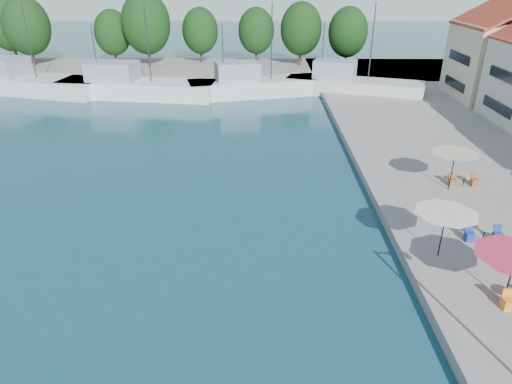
{
  "coord_description": "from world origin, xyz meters",
  "views": [
    {
      "loc": [
        -0.92,
        2.4,
        12.89
      ],
      "look_at": [
        -1.14,
        26.0,
        1.4
      ],
      "focal_mm": 32.0,
      "sensor_mm": 36.0,
      "label": 1
    }
  ],
  "objects_px": {
    "trawler_01": "(20,82)",
    "trawler_04": "(350,86)",
    "trawler_02": "(133,87)",
    "trawler_03": "(254,86)",
    "umbrella_cream": "(455,157)",
    "umbrella_white": "(445,218)"
  },
  "relations": [
    {
      "from": "trawler_04",
      "to": "umbrella_cream",
      "type": "xyz_separation_m",
      "value": [
        1.5,
        -26.36,
        1.71
      ]
    },
    {
      "from": "trawler_01",
      "to": "trawler_03",
      "type": "distance_m",
      "value": 27.59
    },
    {
      "from": "trawler_01",
      "to": "umbrella_white",
      "type": "distance_m",
      "value": 50.81
    },
    {
      "from": "trawler_03",
      "to": "trawler_04",
      "type": "relative_size",
      "value": 1.03
    },
    {
      "from": "trawler_03",
      "to": "umbrella_cream",
      "type": "bearing_deg",
      "value": -78.75
    },
    {
      "from": "trawler_03",
      "to": "umbrella_white",
      "type": "height_order",
      "value": "trawler_03"
    },
    {
      "from": "trawler_01",
      "to": "umbrella_cream",
      "type": "relative_size",
      "value": 7.27
    },
    {
      "from": "trawler_02",
      "to": "umbrella_cream",
      "type": "relative_size",
      "value": 6.39
    },
    {
      "from": "trawler_04",
      "to": "trawler_01",
      "type": "bearing_deg",
      "value": -163.32
    },
    {
      "from": "trawler_01",
      "to": "trawler_04",
      "type": "distance_m",
      "value": 38.51
    },
    {
      "from": "trawler_03",
      "to": "umbrella_cream",
      "type": "xyz_separation_m",
      "value": [
        12.44,
        -26.16,
        1.71
      ]
    },
    {
      "from": "umbrella_white",
      "to": "trawler_03",
      "type": "bearing_deg",
      "value": 105.41
    },
    {
      "from": "trawler_04",
      "to": "umbrella_white",
      "type": "relative_size",
      "value": 5.34
    },
    {
      "from": "trawler_01",
      "to": "trawler_02",
      "type": "relative_size",
      "value": 1.14
    },
    {
      "from": "trawler_02",
      "to": "trawler_03",
      "type": "xyz_separation_m",
      "value": [
        13.62,
        0.8,
        0.0
      ]
    },
    {
      "from": "trawler_02",
      "to": "trawler_04",
      "type": "height_order",
      "value": "same"
    },
    {
      "from": "trawler_02",
      "to": "trawler_03",
      "type": "relative_size",
      "value": 1.12
    },
    {
      "from": "umbrella_cream",
      "to": "trawler_04",
      "type": "bearing_deg",
      "value": 93.25
    },
    {
      "from": "trawler_03",
      "to": "umbrella_white",
      "type": "xyz_separation_m",
      "value": [
        9.23,
        -33.49,
        1.59
      ]
    },
    {
      "from": "trawler_01",
      "to": "umbrella_white",
      "type": "height_order",
      "value": "trawler_01"
    },
    {
      "from": "trawler_02",
      "to": "trawler_03",
      "type": "distance_m",
      "value": 13.65
    },
    {
      "from": "trawler_01",
      "to": "trawler_04",
      "type": "height_order",
      "value": "same"
    }
  ]
}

